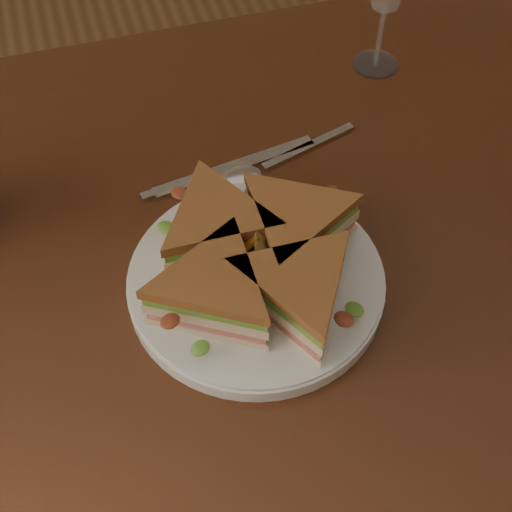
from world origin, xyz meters
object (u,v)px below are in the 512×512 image
(plate, at_px, (256,281))
(knife, at_px, (224,171))
(table, at_px, (255,293))
(sandwich_wedges, at_px, (256,259))
(spoon, at_px, (258,169))

(plate, height_order, knife, plate)
(table, bearing_deg, sandwich_wedges, -105.69)
(table, distance_m, plate, 0.12)
(table, distance_m, knife, 0.15)
(spoon, height_order, knife, spoon)
(spoon, bearing_deg, plate, -124.18)
(sandwich_wedges, xyz_separation_m, spoon, (0.05, 0.15, -0.04))
(plate, distance_m, sandwich_wedges, 0.04)
(sandwich_wedges, relative_size, knife, 1.33)
(table, bearing_deg, spoon, 71.44)
(table, height_order, knife, knife)
(sandwich_wedges, bearing_deg, plate, 135.00)
(plate, height_order, spoon, plate)
(plate, relative_size, sandwich_wedges, 0.91)
(plate, distance_m, spoon, 0.16)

